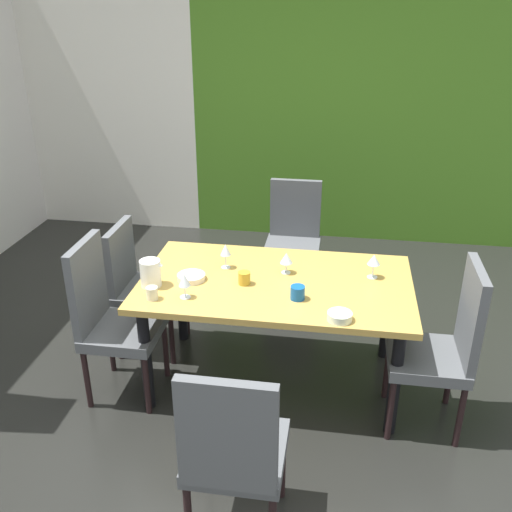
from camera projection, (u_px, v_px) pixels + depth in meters
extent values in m
cube|color=black|center=(231.00, 409.00, 3.55)|extent=(5.59, 5.92, 0.02)
cube|color=silver|center=(105.00, 90.00, 5.81)|extent=(1.88, 0.10, 2.89)
cube|color=#447820|center=(384.00, 97.00, 5.41)|extent=(3.71, 0.10, 2.89)
cube|color=#B89143|center=(276.00, 283.00, 3.51)|extent=(1.66, 0.98, 0.04)
cylinder|color=black|center=(181.00, 297.00, 4.12)|extent=(0.07, 0.07, 0.70)
cylinder|color=black|center=(388.00, 313.00, 3.91)|extent=(0.07, 0.07, 0.70)
cylinder|color=black|center=(146.00, 359.00, 3.42)|extent=(0.07, 0.07, 0.70)
cylinder|color=black|center=(395.00, 382.00, 3.21)|extent=(0.07, 0.07, 0.70)
cube|color=#4F5255|center=(426.00, 358.00, 3.26)|extent=(0.44, 0.44, 0.07)
cube|color=#4F5255|center=(471.00, 317.00, 3.11)|extent=(0.05, 0.42, 0.59)
cylinder|color=black|center=(390.00, 410.00, 3.22)|extent=(0.04, 0.04, 0.41)
cylinder|color=black|center=(387.00, 370.00, 3.56)|extent=(0.04, 0.04, 0.41)
cylinder|color=black|center=(460.00, 417.00, 3.17)|extent=(0.04, 0.04, 0.41)
cylinder|color=black|center=(450.00, 376.00, 3.51)|extent=(0.04, 0.04, 0.41)
cube|color=#4F5255|center=(124.00, 332.00, 3.52)|extent=(0.44, 0.44, 0.07)
cube|color=#4F5255|center=(88.00, 287.00, 3.42)|extent=(0.05, 0.42, 0.59)
cylinder|color=black|center=(166.00, 350.00, 3.76)|extent=(0.04, 0.04, 0.41)
cylinder|color=black|center=(147.00, 385.00, 3.42)|extent=(0.04, 0.04, 0.41)
cylinder|color=black|center=(111.00, 345.00, 3.82)|extent=(0.04, 0.04, 0.41)
cylinder|color=black|center=(87.00, 379.00, 3.48)|extent=(0.04, 0.04, 0.41)
cube|color=#4F5255|center=(237.00, 452.00, 2.60)|extent=(0.44, 0.44, 0.07)
cube|color=#4F5255|center=(227.00, 437.00, 2.30)|extent=(0.42, 0.05, 0.54)
cylinder|color=black|center=(208.00, 457.00, 2.90)|extent=(0.04, 0.04, 0.41)
cylinder|color=black|center=(282.00, 465.00, 2.84)|extent=(0.04, 0.04, 0.41)
cube|color=#4F5255|center=(151.00, 292.00, 3.99)|extent=(0.44, 0.44, 0.07)
cube|color=#4F5255|center=(121.00, 259.00, 3.91)|extent=(0.05, 0.42, 0.48)
cylinder|color=black|center=(186.00, 310.00, 4.23)|extent=(0.04, 0.04, 0.41)
cylinder|color=black|center=(172.00, 338.00, 3.89)|extent=(0.04, 0.04, 0.41)
cylinder|color=black|center=(138.00, 306.00, 4.29)|extent=(0.04, 0.04, 0.41)
cylinder|color=black|center=(119.00, 333.00, 3.95)|extent=(0.04, 0.04, 0.41)
cube|color=#4F5255|center=(292.00, 249.00, 4.66)|extent=(0.44, 0.44, 0.07)
cube|color=#4F5255|center=(295.00, 210.00, 4.73)|extent=(0.42, 0.05, 0.52)
cylinder|color=black|center=(313.00, 287.00, 4.56)|extent=(0.04, 0.04, 0.41)
cylinder|color=black|center=(266.00, 284.00, 4.61)|extent=(0.04, 0.04, 0.41)
cylinder|color=black|center=(316.00, 267.00, 4.90)|extent=(0.04, 0.04, 0.41)
cylinder|color=black|center=(272.00, 264.00, 4.96)|extent=(0.04, 0.04, 0.41)
cylinder|color=silver|center=(372.00, 277.00, 3.54)|extent=(0.06, 0.06, 0.00)
cylinder|color=silver|center=(373.00, 271.00, 3.52)|extent=(0.01, 0.01, 0.09)
cone|color=silver|center=(374.00, 260.00, 3.49)|extent=(0.08, 0.08, 0.06)
cylinder|color=silver|center=(185.00, 297.00, 3.31)|extent=(0.06, 0.06, 0.00)
cylinder|color=silver|center=(185.00, 291.00, 3.29)|extent=(0.01, 0.01, 0.07)
cone|color=silver|center=(184.00, 279.00, 3.26)|extent=(0.07, 0.07, 0.08)
cylinder|color=silver|center=(286.00, 272.00, 3.60)|extent=(0.06, 0.06, 0.00)
cylinder|color=silver|center=(286.00, 267.00, 3.58)|extent=(0.01, 0.01, 0.07)
cone|color=silver|center=(286.00, 258.00, 3.55)|extent=(0.08, 0.08, 0.07)
cylinder|color=silver|center=(226.00, 267.00, 3.67)|extent=(0.06, 0.06, 0.00)
cylinder|color=silver|center=(226.00, 261.00, 3.65)|extent=(0.01, 0.01, 0.09)
cone|color=silver|center=(226.00, 250.00, 3.61)|extent=(0.07, 0.07, 0.07)
cylinder|color=beige|center=(191.00, 277.00, 3.50)|extent=(0.17, 0.17, 0.04)
cylinder|color=#E3EBC6|center=(340.00, 316.00, 3.07)|extent=(0.14, 0.14, 0.04)
cylinder|color=gold|center=(244.00, 278.00, 3.44)|extent=(0.07, 0.07, 0.08)
cylinder|color=#134E94|center=(298.00, 293.00, 3.27)|extent=(0.08, 0.08, 0.08)
cylinder|color=beige|center=(152.00, 293.00, 3.27)|extent=(0.07, 0.07, 0.08)
cylinder|color=white|center=(151.00, 273.00, 3.41)|extent=(0.12, 0.12, 0.17)
cone|color=white|center=(159.00, 263.00, 3.37)|extent=(0.04, 0.04, 0.03)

